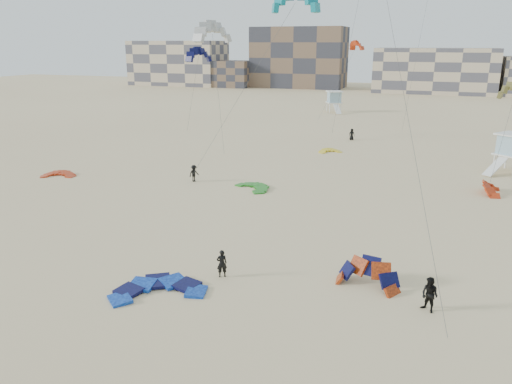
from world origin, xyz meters
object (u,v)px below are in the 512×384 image
(kite_ground_blue, at_px, (158,292))
(kitesurfer_main, at_px, (222,263))
(lifeguard_tower_near, at_px, (511,153))
(kite_ground_orange, at_px, (366,286))

(kite_ground_blue, distance_m, kitesurfer_main, 4.00)
(kitesurfer_main, bearing_deg, lifeguard_tower_near, -151.63)
(kitesurfer_main, height_order, lifeguard_tower_near, lifeguard_tower_near)
(kite_ground_blue, bearing_deg, lifeguard_tower_near, 27.61)
(kite_ground_blue, height_order, kitesurfer_main, kitesurfer_main)
(kite_ground_blue, height_order, lifeguard_tower_near, lifeguard_tower_near)
(kite_ground_orange, relative_size, lifeguard_tower_near, 0.60)
(kite_ground_blue, bearing_deg, kite_ground_orange, -8.54)
(kitesurfer_main, bearing_deg, kite_ground_blue, 17.12)
(kite_ground_orange, distance_m, lifeguard_tower_near, 33.71)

